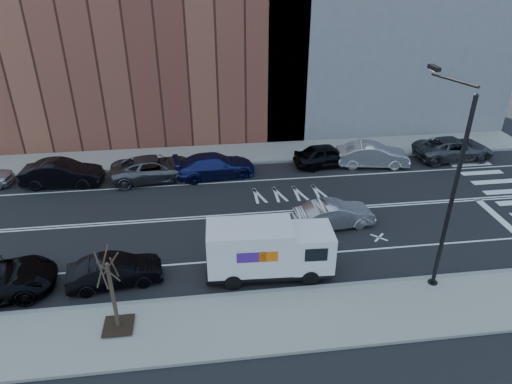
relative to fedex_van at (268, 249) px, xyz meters
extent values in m
plane|color=black|center=(0.41, 5.60, -1.42)|extent=(120.00, 120.00, 0.00)
cube|color=gray|center=(0.41, -3.20, -1.35)|extent=(44.00, 3.60, 0.15)
cube|color=gray|center=(0.41, 14.40, -1.35)|extent=(44.00, 3.60, 0.15)
cube|color=gray|center=(0.41, -1.40, -1.34)|extent=(44.00, 0.25, 0.17)
cube|color=gray|center=(0.41, 12.60, -1.34)|extent=(44.00, 0.25, 0.17)
cylinder|color=black|center=(7.41, -1.80, 3.08)|extent=(0.18, 0.18, 9.00)
cylinder|color=black|center=(7.41, -1.80, -1.32)|extent=(0.44, 0.44, 0.20)
sphere|color=black|center=(7.41, -1.80, 7.53)|extent=(0.20, 0.20, 0.20)
cylinder|color=black|center=(7.41, -0.10, 7.68)|extent=(0.11, 3.49, 0.48)
cube|color=black|center=(7.41, 1.60, 7.78)|extent=(0.25, 0.80, 0.18)
cube|color=#FFF2CC|center=(7.41, 1.60, 7.68)|extent=(0.18, 0.55, 0.03)
cube|color=black|center=(-6.59, -2.80, -1.19)|extent=(1.20, 1.20, 0.04)
cylinder|color=#382B1E|center=(-6.59, -2.80, 0.33)|extent=(0.16, 0.16, 3.20)
cylinder|color=#382B1E|center=(-6.34, -2.80, 1.73)|extent=(0.06, 0.80, 1.44)
cylinder|color=#382B1E|center=(-6.51, -2.56, 1.73)|extent=(0.81, 0.31, 1.19)
cylinder|color=#382B1E|center=(-6.79, -2.65, 1.73)|extent=(0.58, 0.76, 1.50)
cylinder|color=#382B1E|center=(-6.79, -2.95, 1.73)|extent=(0.47, 0.61, 1.37)
cylinder|color=#382B1E|center=(-6.51, -3.04, 1.73)|extent=(0.72, 0.29, 1.13)
cube|color=black|center=(-0.02, 0.00, -1.00)|extent=(5.88, 2.24, 0.28)
cube|color=silver|center=(2.04, -0.10, 0.03)|extent=(1.96, 2.10, 1.87)
cube|color=black|center=(2.99, -0.14, 0.31)|extent=(0.14, 1.73, 0.89)
cube|color=black|center=(1.99, -1.11, 0.31)|extent=(1.03, 0.09, 0.65)
cube|color=black|center=(2.08, 0.92, 0.31)|extent=(1.03, 0.09, 0.65)
cube|color=black|center=(2.95, -0.14, -0.91)|extent=(0.23, 1.87, 0.33)
cube|color=silver|center=(-0.86, 0.04, 0.21)|extent=(4.02, 2.24, 2.15)
cube|color=#47198C|center=(-0.91, -1.00, 0.35)|extent=(1.31, 0.08, 0.51)
cube|color=orange|center=(-0.16, -1.04, 0.35)|extent=(0.84, 0.06, 0.51)
cube|color=#47198C|center=(-0.81, 1.09, 0.35)|extent=(1.31, 0.08, 0.51)
cube|color=orange|center=(-0.06, 1.05, 0.35)|extent=(0.84, 0.06, 0.51)
cylinder|color=black|center=(1.81, -1.02, -1.03)|extent=(0.80, 0.30, 0.79)
cylinder|color=black|center=(1.89, 0.85, -1.03)|extent=(0.80, 0.30, 0.79)
cylinder|color=black|center=(-1.74, -0.85, -1.03)|extent=(0.80, 0.30, 0.79)
cylinder|color=black|center=(-1.65, 1.01, -1.03)|extent=(0.80, 0.30, 0.79)
imported|color=black|center=(-11.91, 10.93, -0.59)|extent=(5.18, 2.10, 1.67)
imported|color=#575960|center=(-5.97, 11.01, -0.63)|extent=(5.98, 3.27, 1.59)
imported|color=navy|center=(-1.99, 11.00, -0.63)|extent=(5.66, 2.87, 1.58)
imported|color=black|center=(6.01, 11.64, -0.62)|extent=(4.85, 2.34, 1.60)
imported|color=silver|center=(9.21, 11.24, -0.59)|extent=(5.21, 2.41, 1.66)
imported|color=#424549|center=(15.56, 11.66, -0.63)|extent=(5.81, 2.83, 1.59)
imported|color=#A3A4A8|center=(4.28, 3.78, -0.69)|extent=(4.60, 2.03, 1.47)
imported|color=black|center=(-7.09, 0.21, -0.72)|extent=(4.40, 2.05, 1.40)
camera|label=1|loc=(-2.79, -17.17, 12.36)|focal=32.00mm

